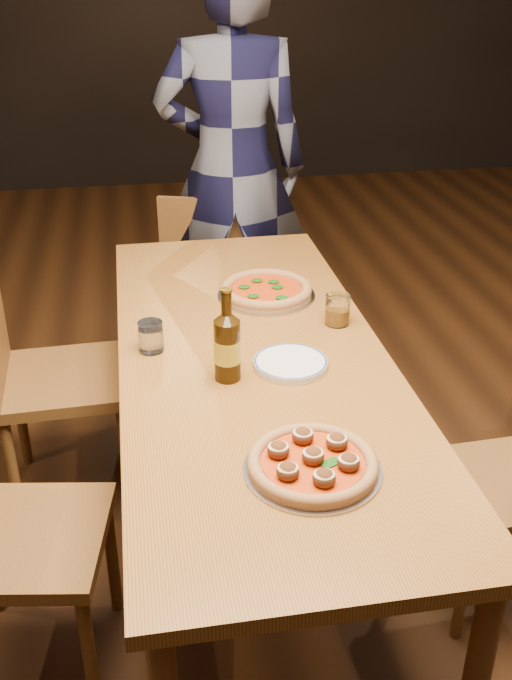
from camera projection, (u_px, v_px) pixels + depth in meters
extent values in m
plane|color=black|center=(254.00, 542.00, 2.63)|extent=(9.00, 9.00, 0.00)
cube|color=brown|center=(253.00, 359.00, 2.29)|extent=(0.80, 2.00, 0.04)
cylinder|color=brown|center=(138.00, 336.00, 3.23)|extent=(0.06, 0.06, 0.71)
cylinder|color=brown|center=(294.00, 324.00, 3.33)|extent=(0.06, 0.06, 0.71)
cylinder|color=#B7B7BF|center=(312.00, 469.00, 1.77)|extent=(0.33, 0.33, 0.01)
cylinder|color=tan|center=(313.00, 466.00, 1.76)|extent=(0.30, 0.30, 0.02)
torus|color=tan|center=(313.00, 463.00, 1.76)|extent=(0.31, 0.31, 0.03)
cylinder|color=#9A3009|center=(313.00, 462.00, 1.76)|extent=(0.24, 0.24, 0.00)
cylinder|color=#B7B7BF|center=(266.00, 295.00, 2.64)|extent=(0.34, 0.34, 0.01)
cylinder|color=tan|center=(266.00, 292.00, 2.63)|extent=(0.31, 0.31, 0.02)
torus|color=tan|center=(266.00, 289.00, 2.63)|extent=(0.32, 0.32, 0.04)
cylinder|color=#9A3009|center=(266.00, 288.00, 2.63)|extent=(0.24, 0.24, 0.00)
cylinder|color=white|center=(291.00, 364.00, 2.20)|extent=(0.21, 0.21, 0.02)
cylinder|color=black|center=(227.00, 350.00, 2.10)|extent=(0.07, 0.07, 0.18)
cylinder|color=black|center=(226.00, 306.00, 2.04)|extent=(0.03, 0.03, 0.09)
cylinder|color=gold|center=(227.00, 350.00, 2.10)|extent=(0.08, 0.08, 0.07)
cylinder|color=white|center=(151.00, 336.00, 2.27)|extent=(0.08, 0.08, 0.09)
cylinder|color=#935B10|center=(337.00, 310.00, 2.43)|extent=(0.08, 0.08, 0.10)
imported|color=black|center=(232.00, 169.00, 3.40)|extent=(0.73, 0.53, 1.88)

